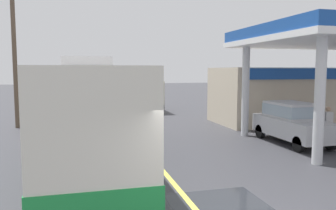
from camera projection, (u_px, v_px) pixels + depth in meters
ground at (115, 114)px, 25.71m from camera, size 120.00×120.00×0.00m
lane_divider_stripe at (124, 124)px, 20.89m from camera, size 0.16×50.00×0.01m
coach_bus_main at (88, 116)px, 11.44m from camera, size 2.60×11.04×3.69m
gas_station_roadside at (293, 81)px, 19.20m from camera, size 9.10×11.95×5.10m
car_at_pump at (292, 121)px, 15.27m from camera, size 1.70×4.20×1.82m
minibus_opposing_lane at (144, 92)px, 27.99m from camera, size 2.04×6.13×2.44m
pedestrian_near_pump at (328, 123)px, 15.11m from camera, size 0.55×0.22×1.66m
car_trailing_behind_bus at (85, 96)px, 30.39m from camera, size 1.70×4.20×1.82m
utility_pole_roadside at (14, 51)px, 19.02m from camera, size 1.80×0.24×8.27m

